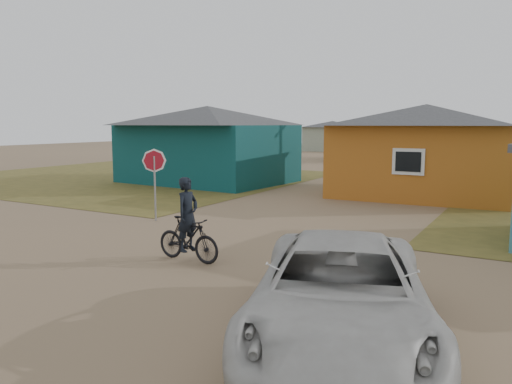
# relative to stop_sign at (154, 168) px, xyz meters

# --- Properties ---
(ground) EXTENTS (120.00, 120.00, 0.00)m
(ground) POSITION_rel_stop_sign_xyz_m (3.72, -3.80, -1.70)
(ground) COLOR #856A4D
(grass_nw) EXTENTS (20.00, 18.00, 0.00)m
(grass_nw) POSITION_rel_stop_sign_xyz_m (-10.28, 9.20, -1.69)
(grass_nw) COLOR brown
(grass_nw) RESTS_ON ground
(house_teal) EXTENTS (8.93, 7.08, 4.00)m
(house_teal) POSITION_rel_stop_sign_xyz_m (-4.78, 9.70, 0.36)
(house_teal) COLOR #0B3B3E
(house_teal) RESTS_ON ground
(house_yellow) EXTENTS (7.72, 6.76, 3.90)m
(house_yellow) POSITION_rel_stop_sign_xyz_m (6.22, 10.20, 0.30)
(house_yellow) COLOR #B1611B
(house_yellow) RESTS_ON ground
(house_pale_west) EXTENTS (7.04, 6.15, 3.60)m
(house_pale_west) POSITION_rel_stop_sign_xyz_m (-2.28, 30.20, 0.16)
(house_pale_west) COLOR #959F89
(house_pale_west) RESTS_ON ground
(house_pale_north) EXTENTS (6.28, 5.81, 3.40)m
(house_pale_north) POSITION_rel_stop_sign_xyz_m (-10.28, 42.20, 0.05)
(house_pale_north) COLOR #959F89
(house_pale_north) RESTS_ON ground
(stop_sign) EXTENTS (0.71, 0.31, 2.29)m
(stop_sign) POSITION_rel_stop_sign_xyz_m (0.00, 0.00, 0.00)
(stop_sign) COLOR gray
(stop_sign) RESTS_ON ground
(cyclist) EXTENTS (1.70, 0.62, 1.90)m
(cyclist) POSITION_rel_stop_sign_xyz_m (3.79, -3.27, -1.01)
(cyclist) COLOR black
(cyclist) RESTS_ON ground
(vehicle) EXTENTS (4.00, 5.75, 1.46)m
(vehicle) POSITION_rel_stop_sign_xyz_m (8.25, -5.64, -0.97)
(vehicle) COLOR #B9B9B5
(vehicle) RESTS_ON ground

